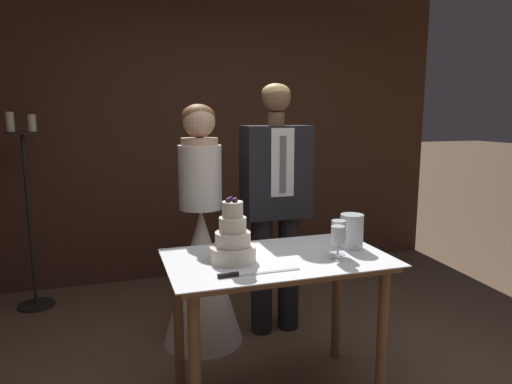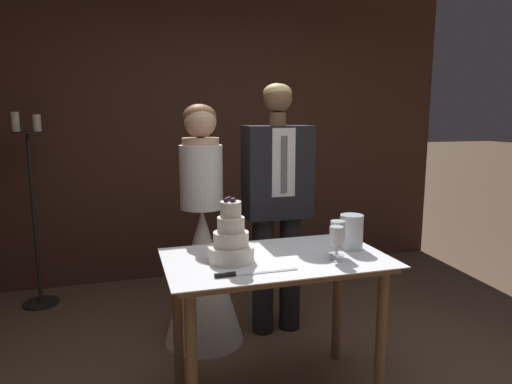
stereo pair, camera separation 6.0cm
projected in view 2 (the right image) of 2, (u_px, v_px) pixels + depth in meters
name	position (u px, v px, depth m)	size (l,w,h in m)	color
wall_back	(214.00, 132.00, 4.36)	(4.74, 0.12, 2.73)	#472B1E
cake_table	(276.00, 278.00, 2.43)	(1.17, 0.68, 0.79)	brown
tiered_cake	(231.00, 241.00, 2.32)	(0.24, 0.24, 0.33)	silver
cake_knife	(240.00, 274.00, 2.13)	(0.41, 0.02, 0.02)	silver
wine_glass_near	(338.00, 232.00, 2.42)	(0.08, 0.08, 0.19)	silver
wine_glass_middle	(336.00, 237.00, 2.33)	(0.07, 0.07, 0.18)	silver
hurricane_candle	(351.00, 232.00, 2.55)	(0.13, 0.13, 0.19)	silver
bride	(203.00, 257.00, 3.06)	(0.54, 0.54, 1.60)	white
groom	(277.00, 197.00, 3.14)	(0.45, 0.25, 1.74)	black
candle_stand	(34.00, 218.00, 3.62)	(0.28, 0.28, 1.56)	black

